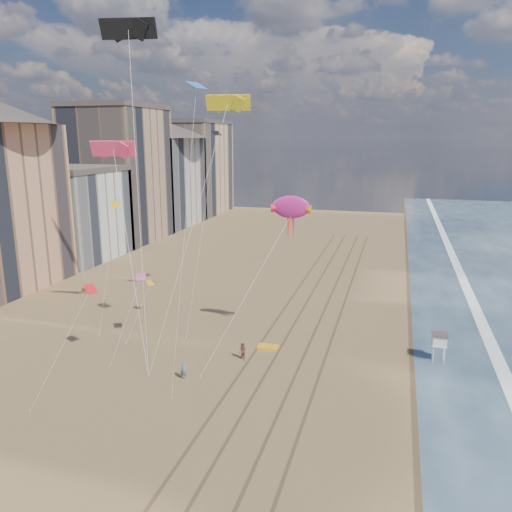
{
  "coord_description": "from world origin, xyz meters",
  "views": [
    {
      "loc": [
        12.3,
        -24.8,
        22.04
      ],
      "look_at": [
        -2.13,
        26.0,
        9.5
      ],
      "focal_mm": 35.0,
      "sensor_mm": 36.0,
      "label": 1
    }
  ],
  "objects_px": {
    "lifeguard_stand": "(440,340)",
    "kite_flyer_a": "(184,371)",
    "kite_flyer_b": "(243,351)",
    "grounded_kite": "(268,347)",
    "show_kite": "(291,207)"
  },
  "relations": [
    {
      "from": "show_kite",
      "to": "kite_flyer_a",
      "type": "distance_m",
      "value": 19.44
    },
    {
      "from": "kite_flyer_a",
      "to": "kite_flyer_b",
      "type": "distance_m",
      "value": 6.84
    },
    {
      "from": "kite_flyer_b",
      "to": "kite_flyer_a",
      "type": "bearing_deg",
      "value": -95.43
    },
    {
      "from": "kite_flyer_a",
      "to": "kite_flyer_b",
      "type": "bearing_deg",
      "value": 43.33
    },
    {
      "from": "grounded_kite",
      "to": "kite_flyer_b",
      "type": "distance_m",
      "value": 3.98
    },
    {
      "from": "show_kite",
      "to": "kite_flyer_b",
      "type": "height_order",
      "value": "show_kite"
    },
    {
      "from": "grounded_kite",
      "to": "kite_flyer_b",
      "type": "relative_size",
      "value": 1.2
    },
    {
      "from": "kite_flyer_a",
      "to": "kite_flyer_b",
      "type": "xyz_separation_m",
      "value": [
        4.04,
        5.52,
        0.05
      ]
    },
    {
      "from": "lifeguard_stand",
      "to": "kite_flyer_a",
      "type": "xyz_separation_m",
      "value": [
        -23.18,
        -10.71,
        -1.38
      ]
    },
    {
      "from": "grounded_kite",
      "to": "show_kite",
      "type": "relative_size",
      "value": 0.12
    },
    {
      "from": "show_kite",
      "to": "kite_flyer_b",
      "type": "bearing_deg",
      "value": -124.6
    },
    {
      "from": "kite_flyer_a",
      "to": "lifeguard_stand",
      "type": "bearing_deg",
      "value": 14.35
    },
    {
      "from": "lifeguard_stand",
      "to": "kite_flyer_b",
      "type": "relative_size",
      "value": 1.6
    },
    {
      "from": "lifeguard_stand",
      "to": "show_kite",
      "type": "relative_size",
      "value": 0.16
    },
    {
      "from": "kite_flyer_b",
      "to": "show_kite",
      "type": "bearing_deg",
      "value": 86.19
    }
  ]
}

